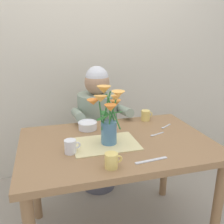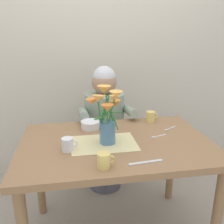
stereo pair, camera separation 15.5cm
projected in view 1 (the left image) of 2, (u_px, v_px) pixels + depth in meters
The scene contains 12 objects.
wood_panel_backdrop at pixel (86, 48), 2.37m from camera, with size 4.00×0.10×2.50m, color beige.
dining_table at pixel (117, 155), 1.60m from camera, with size 1.20×0.80×0.74m.
seated_person at pixel (98, 131), 2.19m from camera, with size 0.45×0.47×1.14m.
striped_placemat at pixel (105, 144), 1.53m from camera, with size 0.40×0.28×0.01m, color beige.
flower_vase at pixel (108, 115), 1.48m from camera, with size 0.24×0.28×0.35m.
ceramic_bowl at pixel (88, 125), 1.75m from camera, with size 0.14×0.14×0.06m.
dinner_knife at pixel (151, 160), 1.33m from camera, with size 0.19×0.02×0.01m, color silver.
coffee_cup at pixel (146, 115), 1.93m from camera, with size 0.09×0.07×0.08m.
tea_cup at pixel (71, 146), 1.40m from camera, with size 0.09×0.07×0.08m.
ceramic_mug at pixel (112, 161), 1.25m from camera, with size 0.09×0.07×0.08m.
spoon_0 at pixel (165, 127), 1.79m from camera, with size 0.11×0.08×0.01m.
spoon_1 at pixel (155, 135), 1.66m from camera, with size 0.12×0.05×0.01m.
Camera 1 is at (-0.42, -1.37, 1.40)m, focal length 39.72 mm.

